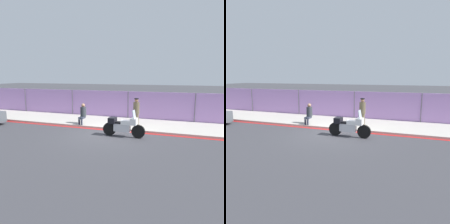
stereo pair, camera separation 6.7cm
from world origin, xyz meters
The scene contains 7 objects.
ground_plane centered at (0.00, 0.00, 0.00)m, with size 120.00×120.00×0.00m, color #38383D.
sidewalk centered at (0.00, 2.65, 0.07)m, with size 33.76×3.34×0.13m.
curb_paint_stripe centered at (0.00, 0.89, 0.00)m, with size 33.76×0.18×0.01m.
storefront_fence centered at (0.00, 4.41, 1.03)m, with size 32.07×0.17×2.05m.
motorcycle centered at (0.92, -0.12, 0.58)m, with size 2.29×0.53×1.45m.
officer_standing centered at (1.07, 2.30, 0.98)m, with size 0.39×0.39×1.67m.
person_seated_on_curb centered at (-2.20, 1.44, 0.85)m, with size 0.38×0.67×1.31m.
Camera 1 is at (4.02, -10.85, 3.23)m, focal length 35.00 mm.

